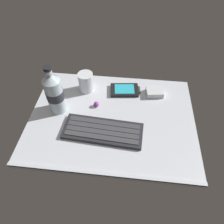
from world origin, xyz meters
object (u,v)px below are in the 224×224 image
(water_bottle, at_px, (55,93))
(trackball_mouse, at_px, (96,104))
(charger_block, at_px, (155,92))
(keyboard, at_px, (103,131))
(handheld_device, at_px, (125,90))
(juice_cup, at_px, (86,83))

(water_bottle, xyz_separation_m, trackball_mouse, (0.15, 0.03, -0.08))
(water_bottle, relative_size, charger_block, 2.97)
(keyboard, height_order, trackball_mouse, trackball_mouse)
(keyboard, bearing_deg, charger_block, 48.79)
(handheld_device, bearing_deg, charger_block, -1.64)
(keyboard, bearing_deg, trackball_mouse, 109.50)
(juice_cup, bearing_deg, handheld_device, 2.00)
(charger_block, distance_m, trackball_mouse, 0.26)
(keyboard, distance_m, charger_block, 0.29)
(keyboard, bearing_deg, handheld_device, 73.76)
(juice_cup, height_order, trackball_mouse, juice_cup)
(keyboard, relative_size, handheld_device, 2.22)
(juice_cup, bearing_deg, charger_block, 0.42)
(trackball_mouse, bearing_deg, keyboard, -70.50)
(juice_cup, relative_size, charger_block, 1.21)
(handheld_device, distance_m, water_bottle, 0.30)
(water_bottle, distance_m, trackball_mouse, 0.17)
(charger_block, bearing_deg, handheld_device, 178.36)
(juice_cup, xyz_separation_m, charger_block, (0.29, 0.00, -0.03))
(water_bottle, bearing_deg, handheld_device, 26.99)
(keyboard, distance_m, trackball_mouse, 0.13)
(handheld_device, relative_size, charger_block, 1.91)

